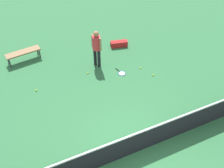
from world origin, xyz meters
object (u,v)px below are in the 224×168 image
(tennis_ball_baseline, at_px, (153,75))
(tennis_ball_by_net, at_px, (88,73))
(tennis_racket_near_player, at_px, (121,73))
(player_near_side, at_px, (97,46))
(tennis_ball_midcourt, at_px, (36,90))
(courtside_bench, at_px, (23,53))
(tennis_ball_near_player, at_px, (141,68))
(equipment_bag, at_px, (118,44))

(tennis_ball_baseline, bearing_deg, tennis_ball_by_net, -27.88)
(tennis_racket_near_player, bearing_deg, player_near_side, -52.60)
(tennis_ball_midcourt, bearing_deg, tennis_ball_by_net, -175.82)
(player_near_side, bearing_deg, tennis_racket_near_player, 127.40)
(tennis_ball_baseline, xyz_separation_m, courtside_bench, (4.67, -3.33, 0.38))
(tennis_ball_near_player, relative_size, tennis_ball_by_net, 1.00)
(player_near_side, relative_size, tennis_racket_near_player, 2.81)
(player_near_side, xyz_separation_m, equipment_bag, (-1.48, -0.96, -0.87))
(tennis_ball_midcourt, distance_m, courtside_bench, 2.24)
(tennis_racket_near_player, relative_size, tennis_ball_by_net, 9.18)
(equipment_bag, bearing_deg, player_near_side, 33.01)
(tennis_ball_baseline, bearing_deg, tennis_ball_midcourt, -13.56)
(tennis_ball_midcourt, bearing_deg, tennis_racket_near_player, 173.18)
(tennis_ball_midcourt, relative_size, tennis_ball_baseline, 1.00)
(player_near_side, height_order, equipment_bag, player_near_side)
(tennis_ball_near_player, height_order, tennis_ball_by_net, same)
(tennis_racket_near_player, xyz_separation_m, equipment_bag, (-0.77, -1.90, 0.13))
(tennis_ball_near_player, height_order, tennis_ball_baseline, same)
(tennis_ball_midcourt, xyz_separation_m, courtside_bench, (0.01, -2.21, 0.38))
(player_near_side, height_order, tennis_ball_near_player, player_near_side)
(tennis_racket_near_player, relative_size, tennis_ball_midcourt, 9.18)
(courtside_bench, bearing_deg, tennis_ball_baseline, 144.46)
(equipment_bag, bearing_deg, tennis_ball_midcourt, 19.00)
(courtside_bench, bearing_deg, player_near_side, 148.92)
(tennis_ball_near_player, bearing_deg, equipment_bag, -86.06)
(player_near_side, distance_m, courtside_bench, 3.34)
(player_near_side, relative_size, tennis_ball_midcourt, 25.76)
(tennis_ball_near_player, relative_size, tennis_ball_baseline, 1.00)
(tennis_racket_near_player, relative_size, tennis_ball_near_player, 9.18)
(tennis_ball_near_player, distance_m, tennis_ball_by_net, 2.29)
(tennis_racket_near_player, relative_size, tennis_ball_baseline, 9.18)
(tennis_ball_near_player, height_order, tennis_ball_midcourt, same)
(tennis_racket_near_player, bearing_deg, courtside_bench, -36.70)
(tennis_racket_near_player, xyz_separation_m, tennis_ball_by_net, (1.30, -0.58, 0.02))
(tennis_ball_near_player, height_order, equipment_bag, equipment_bag)
(courtside_bench, height_order, equipment_bag, courtside_bench)
(tennis_racket_near_player, relative_size, equipment_bag, 0.72)
(tennis_ball_baseline, bearing_deg, courtside_bench, -35.54)
(tennis_ball_near_player, bearing_deg, tennis_racket_near_player, -3.86)
(tennis_ball_midcourt, height_order, equipment_bag, equipment_bag)
(tennis_ball_by_net, bearing_deg, player_near_side, -148.88)
(tennis_ball_near_player, relative_size, equipment_bag, 0.08)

